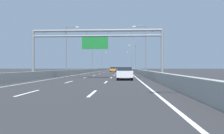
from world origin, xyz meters
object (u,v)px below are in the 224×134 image
(red_car, at_px, (117,69))
(orange_car, at_px, (113,69))
(streetlamp_left_mid, at_px, (67,47))
(streetlamp_left_far, at_px, (93,56))
(sign_gantry, at_px, (96,41))
(blue_car, at_px, (116,69))
(streetlamp_left_distant, at_px, (102,60))
(black_car, at_px, (117,69))
(streetlamp_right_mid, at_px, (144,47))
(streetlamp_right_distant, at_px, (131,60))
(streetlamp_right_far, at_px, (135,56))
(white_car, at_px, (125,73))

(red_car, bearing_deg, orange_car, -89.65)
(streetlamp_left_mid, relative_size, streetlamp_left_far, 1.00)
(sign_gantry, xyz_separation_m, blue_car, (0.20, 68.32, -4.15))
(red_car, bearing_deg, sign_gantry, -89.87)
(streetlamp_left_distant, distance_m, red_car, 13.60)
(streetlamp_left_far, bearing_deg, sign_gantry, -81.32)
(streetlamp_left_mid, distance_m, black_car, 72.61)
(sign_gantry, xyz_separation_m, black_car, (0.10, 85.84, -4.11))
(streetlamp_right_mid, height_order, streetlamp_right_distant, same)
(streetlamp_left_far, xyz_separation_m, streetlamp_right_far, (14.93, 0.00, 0.00))
(streetlamp_right_mid, bearing_deg, blue_car, 97.62)
(orange_car, xyz_separation_m, red_car, (-0.32, 52.19, -0.05))
(sign_gantry, distance_m, white_car, 6.07)
(sign_gantry, distance_m, streetlamp_left_distant, 83.99)
(streetlamp_right_far, distance_m, black_car, 38.14)
(orange_car, bearing_deg, white_car, -85.45)
(red_car, distance_m, blue_car, 25.88)
(streetlamp_right_mid, relative_size, red_car, 2.26)
(streetlamp_left_far, xyz_separation_m, black_car, (7.54, 37.12, -4.64))
(red_car, bearing_deg, streetlamp_left_mid, -95.13)
(sign_gantry, height_order, streetlamp_right_mid, streetlamp_right_mid)
(sign_gantry, distance_m, streetlamp_right_far, 49.29)
(sign_gantry, xyz_separation_m, streetlamp_right_distant, (7.49, 83.66, 0.52))
(streetlamp_left_far, bearing_deg, red_car, 80.97)
(streetlamp_left_mid, relative_size, streetlamp_right_mid, 1.00)
(streetlamp_right_mid, relative_size, streetlamp_left_far, 1.00)
(white_car, height_order, blue_car, white_car)
(red_car, xyz_separation_m, blue_car, (0.41, -25.87, -0.01))
(sign_gantry, bearing_deg, streetlamp_left_mid, 118.37)
(blue_car, bearing_deg, orange_car, -90.20)
(streetlamp_left_mid, bearing_deg, streetlamp_right_far, 66.86)
(streetlamp_left_far, distance_m, white_car, 52.66)
(streetlamp_left_far, height_order, black_car, streetlamp_left_far)
(streetlamp_right_distant, bearing_deg, sign_gantry, -95.12)
(streetlamp_left_distant, bearing_deg, black_car, 16.15)
(streetlamp_left_far, distance_m, streetlamp_left_distant, 34.94)
(streetlamp_right_mid, distance_m, orange_car, 29.54)
(streetlamp_right_far, bearing_deg, white_car, -94.28)
(orange_car, relative_size, white_car, 0.92)
(streetlamp_left_far, bearing_deg, streetlamp_right_mid, -66.86)
(streetlamp_left_mid, bearing_deg, red_car, 84.87)
(blue_car, distance_m, black_car, 17.52)
(white_car, bearing_deg, blue_car, 92.79)
(orange_car, distance_m, blue_car, 26.32)
(orange_car, bearing_deg, streetlamp_left_far, 138.34)
(streetlamp_left_mid, xyz_separation_m, streetlamp_right_distant, (14.93, 69.88, 0.00))
(streetlamp_right_mid, relative_size, streetlamp_right_far, 1.00)
(streetlamp_left_distant, height_order, blue_car, streetlamp_left_distant)
(streetlamp_left_distant, height_order, black_car, streetlamp_left_distant)
(streetlamp_left_far, xyz_separation_m, white_car, (11.09, -51.27, -4.64))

